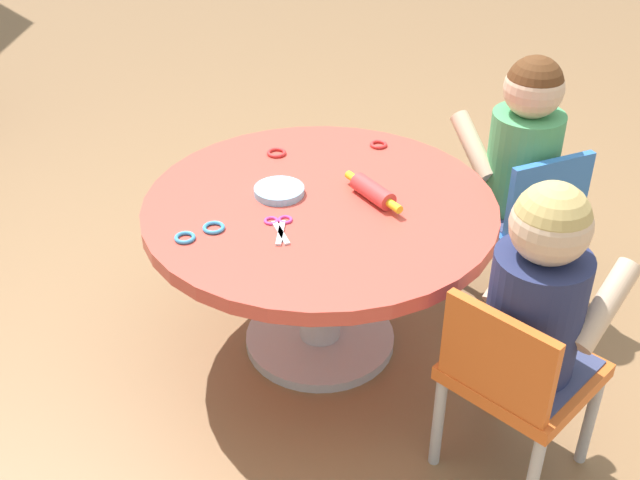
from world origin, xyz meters
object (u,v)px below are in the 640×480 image
rolling_pin (373,191)px  craft_scissors (279,226)px  craft_table (320,236)px  seated_child_left (540,289)px  child_chair_left (515,376)px  seated_child_right (524,141)px  child_chair_right (522,214)px

rolling_pin → craft_scissors: (-0.15, 0.24, -0.02)m
craft_table → seated_child_left: bearing=-130.9°
child_chair_left → seated_child_left: bearing=-41.3°
seated_child_left → seated_child_right: (0.72, -0.09, 0.00)m
rolling_pin → child_chair_left: bearing=-145.5°
child_chair_left → seated_child_right: 0.80m
craft_scissors → rolling_pin: bearing=-58.0°
child_chair_left → craft_table: bearing=45.6°
child_chair_right → craft_scissors: bearing=119.3°
seated_child_right → craft_scissors: (-0.43, 0.68, -0.04)m
craft_scissors → child_chair_left: bearing=-120.2°
child_chair_left → rolling_pin: (0.48, 0.33, 0.20)m
seated_child_right → child_chair_right: bearing=-153.4°
seated_child_left → rolling_pin: seated_child_left is taller
seated_child_left → seated_child_right: size_ratio=1.00×
craft_table → seated_child_right: size_ratio=1.86×
child_chair_left → rolling_pin: bearing=34.5°
child_chair_left → child_chair_right: same height
child_chair_left → craft_scissors: (0.33, 0.56, 0.18)m
craft_table → child_chair_left: bearing=-134.4°
child_chair_left → seated_child_right: (0.75, -0.11, 0.23)m
seated_child_left → child_chair_right: bearing=-8.7°
craft_scissors → seated_child_right: bearing=-57.9°
seated_child_right → child_chair_left: bearing=171.4°
rolling_pin → craft_table: bearing=97.7°
child_chair_left → rolling_pin: child_chair_left is taller
child_chair_right → seated_child_right: size_ratio=1.05×
child_chair_left → seated_child_left: 0.23m
craft_table → craft_scissors: 0.19m
craft_table → seated_child_right: 0.67m
child_chair_right → seated_child_right: seated_child_right is taller
seated_child_right → craft_scissors: size_ratio=3.65×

